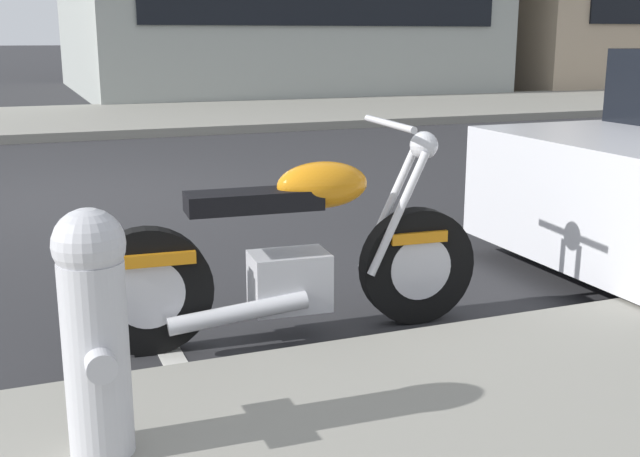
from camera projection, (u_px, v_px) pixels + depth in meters
ground_plane at (87, 199)px, 7.67m from camera, size 260.00×260.00×0.00m
sidewalk_far_curb at (594, 101)px, 18.25m from camera, size 120.00×5.00×0.14m
parking_stall_stripe at (161, 336)px, 4.16m from camera, size 0.12×2.20×0.01m
parked_motorcycle at (293, 257)px, 4.08m from camera, size 2.09×0.62×1.12m
fire_hydrant at (95, 327)px, 2.64m from camera, size 0.24×0.36×0.86m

